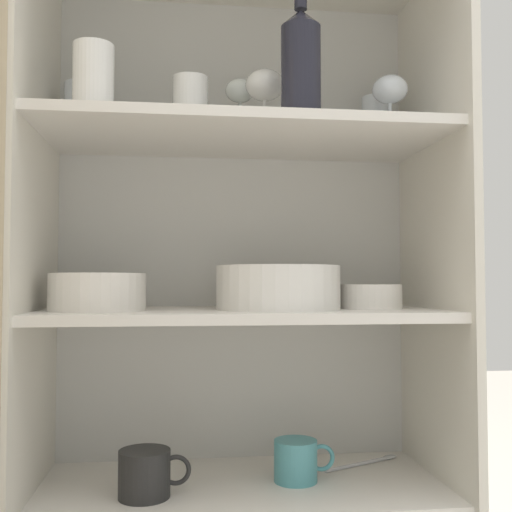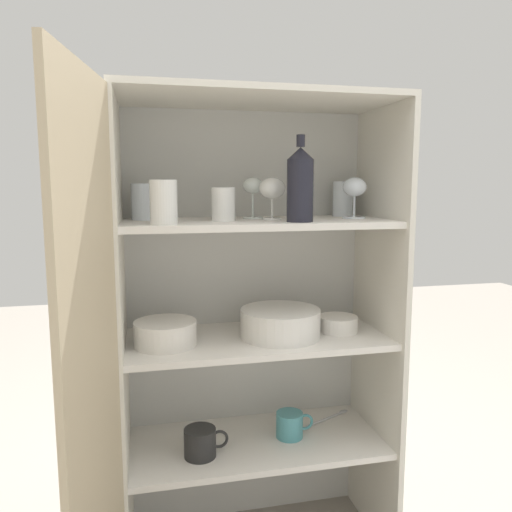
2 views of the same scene
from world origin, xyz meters
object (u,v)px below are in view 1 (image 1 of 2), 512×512
object	(u,v)px
serving_bowl_small	(371,295)
coffee_mug_primary	(297,461)
wine_bottle	(301,63)
plate_stack_white	(278,288)
mixing_bowl_large	(98,290)

from	to	relation	value
serving_bowl_small	coffee_mug_primary	world-z (taller)	serving_bowl_small
coffee_mug_primary	wine_bottle	bearing A→B (deg)	-95.29
plate_stack_white	mixing_bowl_large	distance (m)	0.36
coffee_mug_primary	plate_stack_white	bearing A→B (deg)	-158.10
mixing_bowl_large	serving_bowl_small	world-z (taller)	mixing_bowl_large
mixing_bowl_large	serving_bowl_small	xyz separation A→B (m)	(0.56, 0.02, -0.01)
wine_bottle	plate_stack_white	world-z (taller)	wine_bottle
wine_bottle	serving_bowl_small	distance (m)	0.49
serving_bowl_small	coffee_mug_primary	xyz separation A→B (m)	(-0.16, 0.00, -0.34)
mixing_bowl_large	plate_stack_white	bearing A→B (deg)	0.96
wine_bottle	coffee_mug_primary	bearing A→B (deg)	84.71
plate_stack_white	mixing_bowl_large	size ratio (longest dim) A/B	1.35
serving_bowl_small	wine_bottle	bearing A→B (deg)	-148.46
mixing_bowl_large	coffee_mug_primary	distance (m)	0.53
wine_bottle	serving_bowl_small	world-z (taller)	wine_bottle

